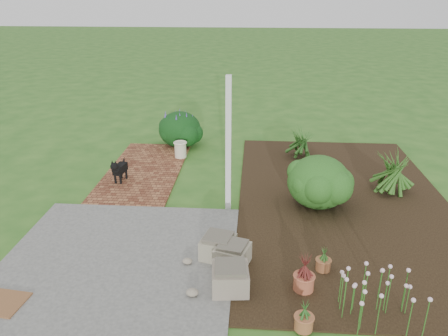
# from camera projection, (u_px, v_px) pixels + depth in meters

# --- Properties ---
(ground) EXTENTS (80.00, 80.00, 0.00)m
(ground) POSITION_uv_depth(u_px,v_px,m) (212.00, 211.00, 8.12)
(ground) COLOR #2A601E
(ground) RESTS_ON ground
(concrete_patio) EXTENTS (3.50, 3.50, 0.04)m
(concrete_patio) POSITION_uv_depth(u_px,v_px,m) (118.00, 261.00, 6.58)
(concrete_patio) COLOR #5A5A58
(concrete_patio) RESTS_ON ground
(brick_path) EXTENTS (1.60, 3.50, 0.04)m
(brick_path) POSITION_uv_depth(u_px,v_px,m) (144.00, 171.00, 9.84)
(brick_path) COLOR brown
(brick_path) RESTS_ON ground
(garden_bed) EXTENTS (4.00, 7.00, 0.03)m
(garden_bed) POSITION_uv_depth(u_px,v_px,m) (343.00, 202.00, 8.41)
(garden_bed) COLOR black
(garden_bed) RESTS_ON ground
(veranda_post) EXTENTS (0.10, 0.10, 2.50)m
(veranda_post) POSITION_uv_depth(u_px,v_px,m) (228.00, 146.00, 7.71)
(veranda_post) COLOR white
(veranda_post) RESTS_ON ground
(stone_trough_near) EXTENTS (0.57, 0.57, 0.30)m
(stone_trough_near) POSITION_uv_depth(u_px,v_px,m) (233.00, 255.00, 6.43)
(stone_trough_near) COLOR gray
(stone_trough_near) RESTS_ON concrete_patio
(stone_trough_mid) EXTENTS (0.54, 0.54, 0.33)m
(stone_trough_mid) POSITION_uv_depth(u_px,v_px,m) (230.00, 279.00, 5.89)
(stone_trough_mid) COLOR #736C55
(stone_trough_mid) RESTS_ON concrete_patio
(stone_trough_far) EXTENTS (0.57, 0.57, 0.31)m
(stone_trough_far) POSITION_uv_depth(u_px,v_px,m) (218.00, 247.00, 6.62)
(stone_trough_far) COLOR gray
(stone_trough_far) RESTS_ON concrete_patio
(black_dog) EXTENTS (0.24, 0.58, 0.50)m
(black_dog) POSITION_uv_depth(u_px,v_px,m) (119.00, 169.00, 9.11)
(black_dog) COLOR black
(black_dog) RESTS_ON brick_path
(cream_ceramic_urn) EXTENTS (0.29, 0.29, 0.37)m
(cream_ceramic_urn) POSITION_uv_depth(u_px,v_px,m) (180.00, 150.00, 10.51)
(cream_ceramic_urn) COLOR beige
(cream_ceramic_urn) RESTS_ON brick_path
(evergreen_shrub) EXTENTS (1.41, 1.41, 0.99)m
(evergreen_shrub) POSITION_uv_depth(u_px,v_px,m) (319.00, 181.00, 8.10)
(evergreen_shrub) COLOR #1A3E11
(evergreen_shrub) RESTS_ON garden_bed
(agapanthus_clump_back) EXTENTS (1.46, 1.46, 1.01)m
(agapanthus_clump_back) POSITION_uv_depth(u_px,v_px,m) (393.00, 168.00, 8.62)
(agapanthus_clump_back) COLOR #103B13
(agapanthus_clump_back) RESTS_ON garden_bed
(agapanthus_clump_front) EXTENTS (1.06, 1.06, 0.84)m
(agapanthus_clump_front) POSITION_uv_depth(u_px,v_px,m) (300.00, 140.00, 10.47)
(agapanthus_clump_front) COLOR #113915
(agapanthus_clump_front) RESTS_ON garden_bed
(pink_flower_patch) EXTENTS (1.30, 1.30, 0.63)m
(pink_flower_patch) POSITION_uv_depth(u_px,v_px,m) (377.00, 295.00, 5.37)
(pink_flower_patch) COLOR #113D0F
(pink_flower_patch) RESTS_ON garden_bed
(terracotta_pot_bronze) EXTENTS (0.32, 0.32, 0.22)m
(terracotta_pot_bronze) POSITION_uv_depth(u_px,v_px,m) (304.00, 282.00, 5.92)
(terracotta_pot_bronze) COLOR #B45C3D
(terracotta_pot_bronze) RESTS_ON garden_bed
(terracotta_pot_small_left) EXTENTS (0.26, 0.26, 0.18)m
(terracotta_pot_small_left) POSITION_uv_depth(u_px,v_px,m) (323.00, 265.00, 6.34)
(terracotta_pot_small_left) COLOR brown
(terracotta_pot_small_left) RESTS_ON garden_bed
(terracotta_pot_small_right) EXTENTS (0.26, 0.26, 0.19)m
(terracotta_pot_small_right) POSITION_uv_depth(u_px,v_px,m) (304.00, 323.00, 5.23)
(terracotta_pot_small_right) COLOR #9F5A35
(terracotta_pot_small_right) RESTS_ON garden_bed
(purple_flowering_bush) EXTENTS (1.28, 1.28, 0.93)m
(purple_flowering_bush) POSITION_uv_depth(u_px,v_px,m) (180.00, 128.00, 11.30)
(purple_flowering_bush) COLOR black
(purple_flowering_bush) RESTS_ON ground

